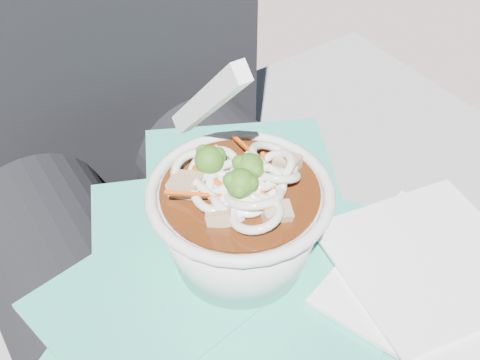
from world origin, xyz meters
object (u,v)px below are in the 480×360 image
lap (231,340)px  udon_bowl (240,215)px  person_body (178,253)px  plastic_bag (266,280)px

lap → udon_bowl: (0.01, 0.01, 0.14)m
lap → person_body: person_body is taller
lap → plastic_bag: plastic_bag is taller
lap → person_body: 0.09m
lap → udon_bowl: udon_bowl is taller
person_body → udon_bowl: bearing=-81.4°
plastic_bag → udon_bowl: (-0.01, 0.02, 0.06)m
lap → plastic_bag: bearing=-34.0°
plastic_bag → lap: bearing=146.0°
person_body → plastic_bag: (0.02, -0.11, 0.06)m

